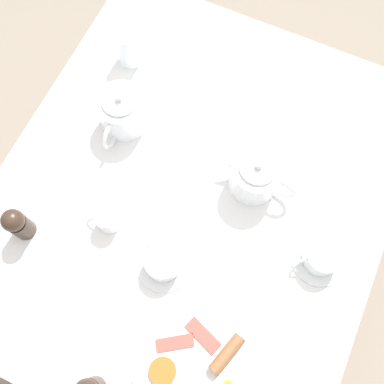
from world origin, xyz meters
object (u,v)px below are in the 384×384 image
(teapot_near, at_px, (122,112))
(pepper_grinder, at_px, (17,224))
(breakfast_plate, at_px, (198,371))
(teacup_with_saucer_left, at_px, (322,257))
(teapot_far, at_px, (256,176))
(water_glass_tall, at_px, (128,47))
(teacup_with_saucer_right, at_px, (163,262))
(spoon_for_tea, at_px, (174,40))
(knife_by_plate, at_px, (346,163))
(creamer_jug, at_px, (107,219))
(fork_by_plate, at_px, (228,81))

(teapot_near, relative_size, pepper_grinder, 1.83)
(breakfast_plate, relative_size, teacup_with_saucer_left, 2.15)
(breakfast_plate, distance_m, teapot_far, 0.47)
(teapot_far, distance_m, water_glass_tall, 0.50)
(teacup_with_saucer_right, xyz_separation_m, spoon_for_tea, (0.26, -0.60, -0.03))
(water_glass_tall, relative_size, spoon_for_tea, 0.69)
(teapot_far, relative_size, knife_by_plate, 1.14)
(teacup_with_saucer_right, relative_size, creamer_jug, 1.61)
(teapot_near, bearing_deg, teacup_with_saucer_right, -141.18)
(water_glass_tall, bearing_deg, pepper_grinder, 89.23)
(breakfast_plate, bearing_deg, spoon_for_tea, -61.27)
(breakfast_plate, height_order, water_glass_tall, water_glass_tall)
(creamer_jug, xyz_separation_m, spoon_for_tea, (0.09, -0.56, -0.03))
(pepper_grinder, bearing_deg, teapot_far, -143.11)
(breakfast_plate, relative_size, spoon_for_tea, 1.80)
(pepper_grinder, bearing_deg, fork_by_plate, -115.44)
(teapot_far, relative_size, teacup_with_saucer_right, 1.60)
(teapot_near, distance_m, teacup_with_saucer_right, 0.40)
(creamer_jug, relative_size, spoon_for_tea, 0.52)
(teacup_with_saucer_right, height_order, pepper_grinder, pepper_grinder)
(knife_by_plate, bearing_deg, fork_by_plate, -14.71)
(fork_by_plate, bearing_deg, creamer_jug, 77.76)
(teapot_far, height_order, water_glass_tall, teapot_far)
(water_glass_tall, distance_m, creamer_jug, 0.48)
(spoon_for_tea, bearing_deg, pepper_grinder, 82.00)
(teapot_near, distance_m, teapot_far, 0.38)
(knife_by_plate, bearing_deg, teapot_near, 12.85)
(spoon_for_tea, bearing_deg, water_glass_tall, 51.90)
(teapot_near, height_order, fork_by_plate, teapot_near)
(teapot_far, bearing_deg, teacup_with_saucer_left, 155.68)
(teapot_far, bearing_deg, breakfast_plate, 100.27)
(teacup_with_saucer_left, xyz_separation_m, teacup_with_saucer_right, (0.34, 0.17, -0.00))
(water_glass_tall, distance_m, fork_by_plate, 0.29)
(teapot_far, distance_m, pepper_grinder, 0.58)
(water_glass_tall, bearing_deg, fork_by_plate, -170.14)
(teacup_with_saucer_right, xyz_separation_m, knife_by_plate, (-0.32, -0.44, -0.03))
(breakfast_plate, height_order, pepper_grinder, pepper_grinder)
(teacup_with_saucer_left, height_order, water_glass_tall, water_glass_tall)
(water_glass_tall, bearing_deg, teacup_with_saucer_left, 154.73)
(fork_by_plate, bearing_deg, water_glass_tall, 9.86)
(creamer_jug, relative_size, fork_by_plate, 0.49)
(breakfast_plate, distance_m, spoon_for_tea, 0.89)
(water_glass_tall, bearing_deg, spoon_for_tea, -128.10)
(creamer_jug, height_order, pepper_grinder, pepper_grinder)
(teacup_with_saucer_left, bearing_deg, breakfast_plate, 65.21)
(creamer_jug, xyz_separation_m, knife_by_plate, (-0.49, -0.40, -0.03))
(teapot_far, relative_size, water_glass_tall, 1.95)
(breakfast_plate, height_order, teacup_with_saucer_left, teacup_with_saucer_left)
(teacup_with_saucer_right, relative_size, pepper_grinder, 1.15)
(pepper_grinder, bearing_deg, teacup_with_saucer_right, -169.35)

